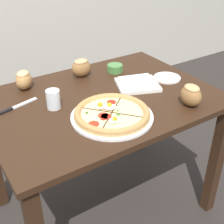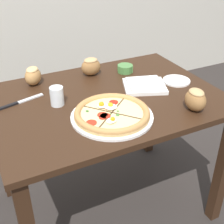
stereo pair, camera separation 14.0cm
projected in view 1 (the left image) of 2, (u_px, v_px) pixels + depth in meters
name	position (u px, v px, depth m)	size (l,w,h in m)	color
ground_plane	(104.00, 204.00, 1.99)	(12.00, 12.00, 0.00)	#2D2826
dining_table	(102.00, 117.00, 1.65)	(1.16, 0.84, 0.77)	#331E11
pizza	(112.00, 114.00, 1.41)	(0.38, 0.38, 0.05)	white
ramekin_bowl	(115.00, 68.00, 1.85)	(0.10, 0.10, 0.04)	#4C8442
napkin_folded	(138.00, 84.00, 1.69)	(0.27, 0.25, 0.04)	white
bread_piece_near	(81.00, 67.00, 1.78)	(0.12, 0.09, 0.10)	olive
bread_piece_mid	(24.00, 80.00, 1.65)	(0.13, 0.14, 0.10)	#B27F47
bread_piece_far	(191.00, 95.00, 1.49)	(0.10, 0.13, 0.11)	olive
knife_main	(15.00, 107.00, 1.49)	(0.23, 0.08, 0.01)	silver
water_glass	(53.00, 100.00, 1.47)	(0.07, 0.07, 0.09)	white
side_saucer	(167.00, 78.00, 1.78)	(0.15, 0.15, 0.01)	white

